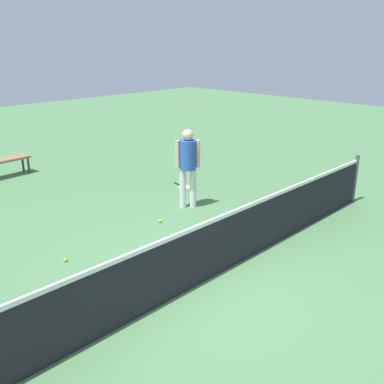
# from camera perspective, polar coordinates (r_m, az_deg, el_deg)

# --- Properties ---
(ground_plane) EXTENTS (40.00, 40.00, 0.00)m
(ground_plane) POSITION_cam_1_polar(r_m,az_deg,el_deg) (6.68, 0.76, -11.92)
(ground_plane) COLOR #4C7A4C
(court_net) EXTENTS (10.09, 0.09, 1.07)m
(court_net) POSITION_cam_1_polar(r_m,az_deg,el_deg) (6.43, 0.78, -8.10)
(court_net) COLOR #4C4C51
(court_net) RESTS_ON ground_plane
(player_near_side) EXTENTS (0.48, 0.48, 1.70)m
(player_near_side) POSITION_cam_1_polar(r_m,az_deg,el_deg) (9.26, -0.54, 3.92)
(player_near_side) COLOR white
(player_near_side) RESTS_ON ground_plane
(tennis_racket_near_player) EXTENTS (0.35, 0.60, 0.03)m
(tennis_racket_near_player) POSITION_cam_1_polar(r_m,az_deg,el_deg) (10.82, -1.06, 0.68)
(tennis_racket_near_player) COLOR white
(tennis_racket_near_player) RESTS_ON ground_plane
(tennis_ball_near_player) EXTENTS (0.07, 0.07, 0.07)m
(tennis_ball_near_player) POSITION_cam_1_polar(r_m,az_deg,el_deg) (11.17, -1.33, 1.40)
(tennis_ball_near_player) COLOR #C6E033
(tennis_ball_near_player) RESTS_ON ground_plane
(tennis_ball_by_net) EXTENTS (0.07, 0.07, 0.07)m
(tennis_ball_by_net) POSITION_cam_1_polar(r_m,az_deg,el_deg) (6.37, -8.62, -13.49)
(tennis_ball_by_net) COLOR #C6E033
(tennis_ball_by_net) RESTS_ON ground_plane
(tennis_ball_midcourt) EXTENTS (0.07, 0.07, 0.07)m
(tennis_ball_midcourt) POSITION_cam_1_polar(r_m,az_deg,el_deg) (8.78, -4.16, -3.75)
(tennis_ball_midcourt) COLOR #C6E033
(tennis_ball_midcourt) RESTS_ON ground_plane
(tennis_ball_baseline) EXTENTS (0.07, 0.07, 0.07)m
(tennis_ball_baseline) POSITION_cam_1_polar(r_m,az_deg,el_deg) (7.58, -16.09, -8.43)
(tennis_ball_baseline) COLOR #C6E033
(tennis_ball_baseline) RESTS_ON ground_plane
(courtside_bench) EXTENTS (1.52, 0.49, 0.48)m
(courtside_bench) POSITION_cam_1_polar(r_m,az_deg,el_deg) (12.52, -23.52, 3.57)
(courtside_bench) COLOR olive
(courtside_bench) RESTS_ON ground_plane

